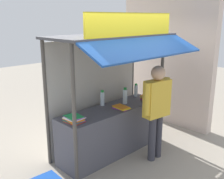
{
  "coord_description": "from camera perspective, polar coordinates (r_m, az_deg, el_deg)",
  "views": [
    {
      "loc": [
        -3.16,
        -3.24,
        2.45
      ],
      "look_at": [
        0.0,
        0.0,
        1.21
      ],
      "focal_mm": 42.59,
      "sensor_mm": 36.0,
      "label": 1
    }
  ],
  "objects": [
    {
      "name": "ground_plane",
      "position": [
        5.15,
        -0.0,
        -13.1
      ],
      "size": [
        20.0,
        20.0,
        0.0
      ],
      "primitive_type": "plane",
      "color": "#9E9384"
    },
    {
      "name": "stall_counter",
      "position": [
        4.96,
        -0.0,
        -8.73
      ],
      "size": [
        2.11,
        0.61,
        0.86
      ],
      "primitive_type": "cube",
      "color": "#4C4C56",
      "rests_on": "ground"
    },
    {
      "name": "stall_structure",
      "position": [
        4.7,
        -0.89,
        3.88
      ],
      "size": [
        2.31,
        1.5,
        2.51
      ],
      "color": "#4C4742",
      "rests_on": "ground"
    },
    {
      "name": "water_bottle_right",
      "position": [
        4.91,
        -2.07,
        -1.91
      ],
      "size": [
        0.08,
        0.08,
        0.29
      ],
      "color": "silver",
      "rests_on": "stall_counter"
    },
    {
      "name": "water_bottle_center",
      "position": [
        5.49,
        5.16,
        -0.2
      ],
      "size": [
        0.08,
        0.08,
        0.27
      ],
      "color": "silver",
      "rests_on": "stall_counter"
    },
    {
      "name": "water_bottle_front_left",
      "position": [
        5.02,
        2.82,
        -1.42
      ],
      "size": [
        0.09,
        0.09,
        0.31
      ],
      "color": "silver",
      "rests_on": "stall_counter"
    },
    {
      "name": "magazine_stack_far_left",
      "position": [
        5.32,
        7.76,
        -1.69
      ],
      "size": [
        0.26,
        0.26,
        0.09
      ],
      "color": "red",
      "rests_on": "stall_counter"
    },
    {
      "name": "magazine_stack_left",
      "position": [
        4.22,
        -8.14,
        -6.27
      ],
      "size": [
        0.27,
        0.32,
        0.1
      ],
      "color": "red",
      "rests_on": "stall_counter"
    },
    {
      "name": "magazine_stack_back_right",
      "position": [
        4.77,
        2.03,
        -3.87
      ],
      "size": [
        0.23,
        0.32,
        0.04
      ],
      "color": "purple",
      "rests_on": "stall_counter"
    },
    {
      "name": "banana_bunch_inner_right",
      "position": [
        4.39,
        5.01,
        7.72
      ],
      "size": [
        0.1,
        0.09,
        0.23
      ],
      "color": "#332D23"
    },
    {
      "name": "banana_bunch_leftmost",
      "position": [
        3.85,
        -2.51,
        6.39
      ],
      "size": [
        0.11,
        0.1,
        0.25
      ],
      "color": "#332D23"
    },
    {
      "name": "vendor_person",
      "position": [
        4.58,
        9.58,
        -3.21
      ],
      "size": [
        0.64,
        0.27,
        1.68
      ],
      "rotation": [
        0.0,
        0.0,
        3.0
      ],
      "color": "#383842",
      "rests_on": "ground"
    },
    {
      "name": "neighbour_wall",
      "position": [
        6.37,
        11.54,
        7.37
      ],
      "size": [
        0.2,
        2.4,
        3.21
      ],
      "primitive_type": "cube",
      "color": "beige",
      "rests_on": "ground"
    }
  ]
}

